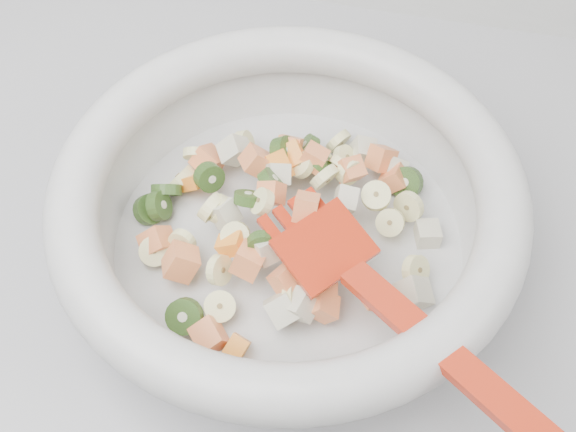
# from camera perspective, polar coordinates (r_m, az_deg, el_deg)

# --- Properties ---
(counter) EXTENTS (2.00, 0.60, 0.90)m
(counter) POSITION_cam_1_polar(r_m,az_deg,el_deg) (1.03, 7.77, -15.69)
(counter) COLOR gray
(counter) RESTS_ON ground
(mixing_bowl) EXTENTS (0.40, 0.38, 0.12)m
(mixing_bowl) POSITION_cam_1_polar(r_m,az_deg,el_deg) (0.56, 0.02, 0.50)
(mixing_bowl) COLOR silver
(mixing_bowl) RESTS_ON counter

